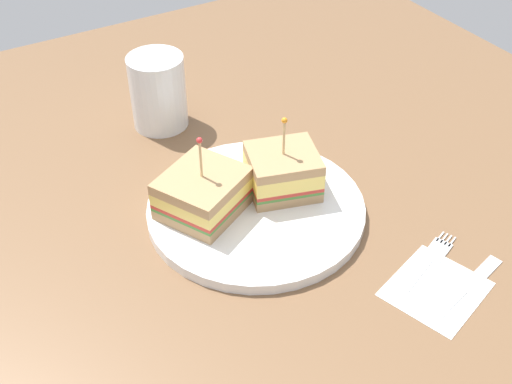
{
  "coord_description": "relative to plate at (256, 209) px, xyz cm",
  "views": [
    {
      "loc": [
        30.08,
        50.88,
        52.51
      ],
      "look_at": [
        0.0,
        0.0,
        3.4
      ],
      "focal_mm": 45.11,
      "sensor_mm": 36.0,
      "label": 1
    }
  ],
  "objects": [
    {
      "name": "sandwich_half_back",
      "position": [
        5.82,
        -2.47,
        3.25
      ],
      "size": [
        12.29,
        11.9,
        10.48
      ],
      "color": "tan",
      "rests_on": "plate"
    },
    {
      "name": "fork",
      "position": [
        -13.33,
        16.82,
        -0.52
      ],
      "size": [
        11.86,
        5.68,
        0.35
      ],
      "color": "silver",
      "rests_on": "ground_plane"
    },
    {
      "name": "ground_plane",
      "position": [
        0.0,
        0.0,
        -1.7
      ],
      "size": [
        118.17,
        118.17,
        2.0
      ],
      "primitive_type": "cube",
      "color": "brown"
    },
    {
      "name": "napkin",
      "position": [
        -10.44,
        20.58,
        -0.62
      ],
      "size": [
        12.38,
        11.74,
        0.15
      ],
      "primitive_type": "cube",
      "rotation": [
        0.0,
        0.0,
        9.74
      ],
      "color": "white",
      "rests_on": "ground_plane"
    },
    {
      "name": "drink_glass",
      "position": [
        1.81,
        -24.19,
        3.94
      ],
      "size": [
        7.93,
        7.93,
        10.7
      ],
      "color": "silver",
      "rests_on": "ground_plane"
    },
    {
      "name": "sandwich_half_front",
      "position": [
        -4.41,
        -0.99,
        3.42
      ],
      "size": [
        10.2,
        9.7,
        10.51
      ],
      "color": "tan",
      "rests_on": "plate"
    },
    {
      "name": "knife",
      "position": [
        -14.42,
        22.0,
        -0.52
      ],
      "size": [
        11.88,
        4.08,
        0.35
      ],
      "color": "silver",
      "rests_on": "ground_plane"
    },
    {
      "name": "plate",
      "position": [
        0.0,
        0.0,
        0.0
      ],
      "size": [
        26.56,
        26.56,
        1.4
      ],
      "primitive_type": "cylinder",
      "color": "white",
      "rests_on": "ground_plane"
    }
  ]
}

